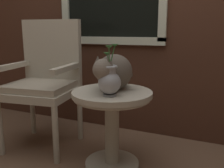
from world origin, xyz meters
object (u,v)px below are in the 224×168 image
at_px(wicker_chair, 45,77).
at_px(pewter_vase_with_ivy, 110,80).
at_px(wicker_side_table, 112,114).
at_px(cat, 113,72).

xyz_separation_m(wicker_chair, pewter_vase_with_ivy, (0.70, -0.25, 0.08)).
bearing_deg(wicker_side_table, cat, 101.78).
bearing_deg(wicker_side_table, pewter_vase_with_ivy, -73.34).
height_order(wicker_side_table, wicker_chair, wicker_chair).
xyz_separation_m(wicker_chair, cat, (0.66, -0.08, 0.10)).
xyz_separation_m(cat, pewter_vase_with_ivy, (0.04, -0.16, -0.03)).
bearing_deg(wicker_side_table, wicker_chair, 168.99).
relative_size(wicker_side_table, pewter_vase_with_ivy, 1.72).
bearing_deg(pewter_vase_with_ivy, wicker_chair, 160.57).
distance_m(wicker_side_table, cat, 0.29).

